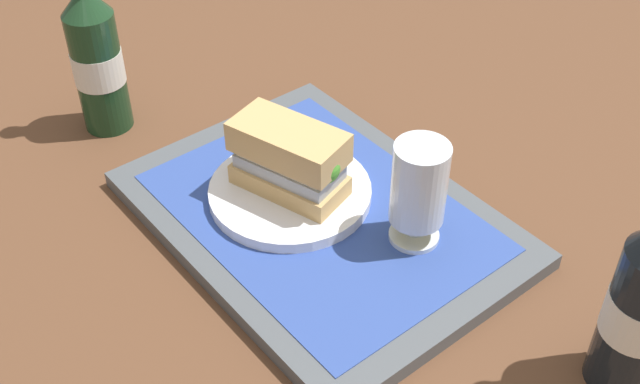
# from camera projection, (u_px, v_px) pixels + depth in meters

# --- Properties ---
(ground_plane) EXTENTS (3.00, 3.00, 0.00)m
(ground_plane) POSITION_uv_depth(u_px,v_px,m) (320.00, 225.00, 0.93)
(ground_plane) COLOR brown
(tray) EXTENTS (0.44, 0.32, 0.02)m
(tray) POSITION_uv_depth(u_px,v_px,m) (320.00, 218.00, 0.93)
(tray) COLOR #4C5156
(tray) RESTS_ON ground_plane
(placemat) EXTENTS (0.38, 0.27, 0.00)m
(placemat) POSITION_uv_depth(u_px,v_px,m) (320.00, 211.00, 0.92)
(placemat) COLOR #2D4793
(placemat) RESTS_ON tray
(plate) EXTENTS (0.19, 0.19, 0.01)m
(plate) POSITION_uv_depth(u_px,v_px,m) (290.00, 192.00, 0.93)
(plate) COLOR white
(plate) RESTS_ON placemat
(sandwich) EXTENTS (0.14, 0.10, 0.08)m
(sandwich) POSITION_uv_depth(u_px,v_px,m) (291.00, 159.00, 0.90)
(sandwich) COLOR tan
(sandwich) RESTS_ON plate
(beer_glass) EXTENTS (0.06, 0.06, 0.12)m
(beer_glass) POSITION_uv_depth(u_px,v_px,m) (419.00, 191.00, 0.84)
(beer_glass) COLOR silver
(beer_glass) RESTS_ON placemat
(second_bottle) EXTENTS (0.07, 0.07, 0.27)m
(second_bottle) POSITION_uv_depth(u_px,v_px,m) (96.00, 57.00, 1.02)
(second_bottle) COLOR #19381E
(second_bottle) RESTS_ON ground_plane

